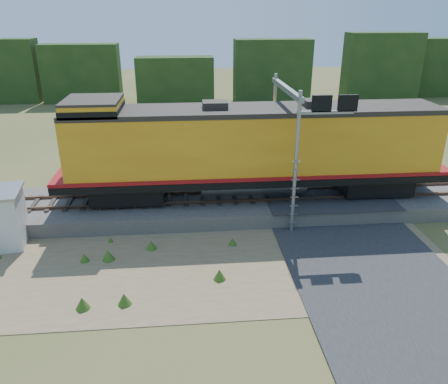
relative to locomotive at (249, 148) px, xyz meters
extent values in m
plane|color=#475123|center=(-2.57, -6.00, -3.64)|extent=(140.00, 140.00, 0.00)
cube|color=slate|center=(-2.57, 0.00, -3.24)|extent=(70.00, 5.00, 0.80)
cube|color=brown|center=(-2.57, -0.72, -2.76)|extent=(70.00, 0.10, 0.16)
cube|color=brown|center=(-2.57, 0.72, -2.76)|extent=(70.00, 0.10, 0.16)
cube|color=#8C7754|center=(-4.57, -5.50, -3.63)|extent=(26.00, 8.00, 0.03)
cube|color=#38383A|center=(4.43, 0.00, -2.81)|extent=(7.00, 5.20, 0.06)
cube|color=#38383A|center=(4.43, 16.00, -3.60)|extent=(7.00, 24.00, 0.08)
cube|color=#1C3814|center=(-2.57, 32.00, -0.39)|extent=(36.00, 3.00, 6.50)
cube|color=black|center=(-6.54, 0.00, -2.21)|extent=(3.79, 2.42, 0.95)
cube|color=black|center=(7.15, 0.00, -2.21)|extent=(3.79, 2.42, 0.95)
cube|color=black|center=(0.31, 0.00, -1.54)|extent=(21.07, 3.16, 0.38)
cylinder|color=gray|center=(0.31, 0.00, -2.05)|extent=(5.79, 1.26, 1.26)
cube|color=gold|center=(0.31, 0.00, 0.28)|extent=(19.49, 3.06, 3.27)
cube|color=maroon|center=(0.31, 0.00, -1.23)|extent=(21.07, 3.21, 0.19)
cube|color=#28231E|center=(0.31, 0.00, 2.04)|extent=(19.49, 3.11, 0.25)
cube|color=gold|center=(-7.91, 0.00, 2.28)|extent=(2.74, 3.06, 0.74)
cube|color=#28231E|center=(-7.91, 0.00, 2.69)|extent=(2.74, 3.11, 0.13)
cube|color=black|center=(-7.91, 0.00, 2.23)|extent=(2.79, 3.11, 0.37)
cube|color=maroon|center=(-9.49, 0.00, -0.09)|extent=(0.11, 2.11, 1.26)
cube|color=#28231E|center=(-1.80, 0.00, 2.28)|extent=(1.26, 1.05, 0.47)
cube|color=#28231E|center=(3.47, 0.00, 2.28)|extent=(1.26, 1.05, 0.47)
cylinder|color=gray|center=(1.86, -2.80, -0.08)|extent=(0.18, 0.18, 7.13)
cylinder|color=gray|center=(1.86, 2.80, -0.08)|extent=(0.18, 0.18, 7.13)
cube|color=gray|center=(1.86, 0.00, 3.08)|extent=(0.25, 6.20, 0.25)
cube|color=gray|center=(3.08, -2.80, 2.47)|extent=(2.65, 0.15, 0.15)
cube|color=black|center=(2.88, -2.80, 2.88)|extent=(0.92, 0.15, 0.76)
cube|color=black|center=(4.10, -2.80, 2.88)|extent=(0.92, 0.15, 0.76)
camera|label=1|loc=(-3.33, -22.18, 6.85)|focal=35.00mm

